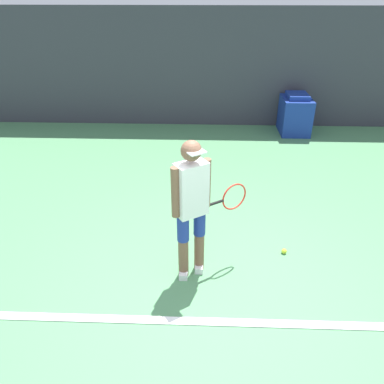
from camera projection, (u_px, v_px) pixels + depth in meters
ground_plane at (218, 298)px, 4.19m from camera, size 24.00×24.00×0.00m
back_wall at (214, 69)px, 8.62m from camera, size 24.00×0.10×2.65m
court_baseline at (219, 322)px, 3.89m from camera, size 21.60×0.10×0.01m
tennis_player at (193, 205)px, 4.12m from camera, size 0.85×0.62×1.71m
tennis_ball at (284, 251)px, 4.86m from camera, size 0.07×0.07×0.07m
covered_chair at (295, 114)px, 8.56m from camera, size 0.65×0.83×0.91m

